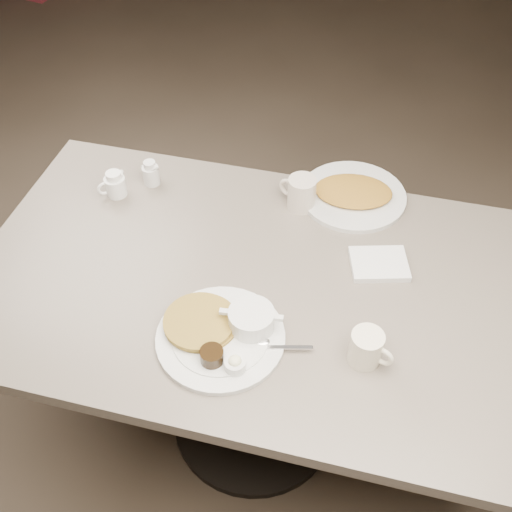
% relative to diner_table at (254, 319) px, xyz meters
% --- Properties ---
extents(room, '(7.04, 8.04, 2.84)m').
position_rel_diner_table_xyz_m(room, '(0.00, 0.00, 0.82)').
color(room, '#4C3F33').
rests_on(room, ground).
extents(diner_table, '(1.50, 0.90, 0.75)m').
position_rel_diner_table_xyz_m(diner_table, '(0.00, 0.00, 0.00)').
color(diner_table, slate).
rests_on(diner_table, ground).
extents(main_plate, '(0.39, 0.34, 0.07)m').
position_rel_diner_table_xyz_m(main_plate, '(-0.03, -0.20, 0.19)').
color(main_plate, silver).
rests_on(main_plate, diner_table).
extents(coffee_mug_near, '(0.12, 0.10, 0.09)m').
position_rel_diner_table_xyz_m(coffee_mug_near, '(0.31, -0.18, 0.22)').
color(coffee_mug_near, white).
rests_on(coffee_mug_near, diner_table).
extents(napkin, '(0.18, 0.16, 0.02)m').
position_rel_diner_table_xyz_m(napkin, '(0.31, 0.13, 0.18)').
color(napkin, white).
rests_on(napkin, diner_table).
extents(coffee_mug_far, '(0.13, 0.10, 0.10)m').
position_rel_diner_table_xyz_m(coffee_mug_far, '(0.06, 0.31, 0.22)').
color(coffee_mug_far, beige).
rests_on(coffee_mug_far, diner_table).
extents(creamer_left, '(0.09, 0.08, 0.08)m').
position_rel_diner_table_xyz_m(creamer_left, '(-0.49, 0.23, 0.21)').
color(creamer_left, white).
rests_on(creamer_left, diner_table).
extents(creamer_right, '(0.07, 0.05, 0.08)m').
position_rel_diner_table_xyz_m(creamer_right, '(-0.40, 0.31, 0.21)').
color(creamer_right, silver).
rests_on(creamer_right, diner_table).
extents(hash_plate, '(0.36, 0.36, 0.04)m').
position_rel_diner_table_xyz_m(hash_plate, '(0.21, 0.39, 0.18)').
color(hash_plate, silver).
rests_on(hash_plate, diner_table).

